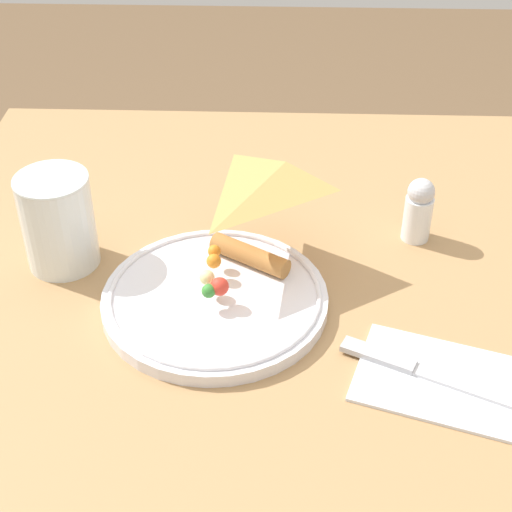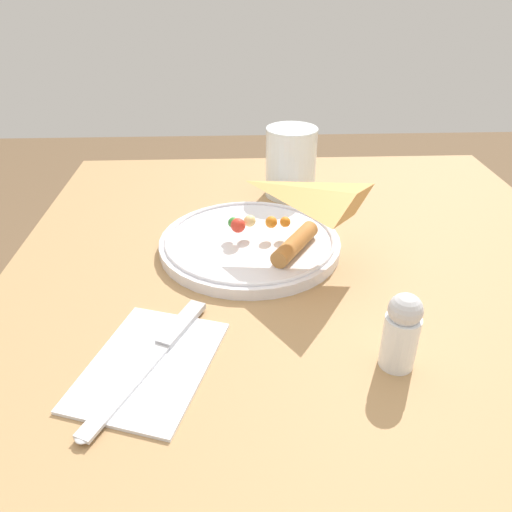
# 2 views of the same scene
# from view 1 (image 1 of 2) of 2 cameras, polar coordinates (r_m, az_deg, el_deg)

# --- Properties ---
(dining_table) EXTENTS (0.93, 0.83, 0.73)m
(dining_table) POSITION_cam_1_polar(r_m,az_deg,el_deg) (1.04, 1.90, -5.74)
(dining_table) COLOR #A87F51
(dining_table) RESTS_ON ground_plane
(plate_pizza) EXTENTS (0.26, 0.26, 0.05)m
(plate_pizza) POSITION_cam_1_polar(r_m,az_deg,el_deg) (0.90, -2.98, -2.89)
(plate_pizza) COLOR white
(plate_pizza) RESTS_ON dining_table
(milk_glass) EXTENTS (0.09, 0.09, 0.12)m
(milk_glass) POSITION_cam_1_polar(r_m,az_deg,el_deg) (0.97, -14.15, 2.40)
(milk_glass) COLOR white
(milk_glass) RESTS_ON dining_table
(napkin_folded) EXTENTS (0.20, 0.16, 0.00)m
(napkin_folded) POSITION_cam_1_polar(r_m,az_deg,el_deg) (0.84, 13.10, -8.76)
(napkin_folded) COLOR silver
(napkin_folded) RESTS_ON dining_table
(butter_knife) EXTENTS (0.20, 0.11, 0.01)m
(butter_knife) POSITION_cam_1_polar(r_m,az_deg,el_deg) (0.84, 12.39, -8.29)
(butter_knife) COLOR #B2B2B7
(butter_knife) RESTS_ON napkin_folded
(salt_shaker) EXTENTS (0.04, 0.04, 0.09)m
(salt_shaker) POSITION_cam_1_polar(r_m,az_deg,el_deg) (1.01, 11.74, 3.33)
(salt_shaker) COLOR white
(salt_shaker) RESTS_ON dining_table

